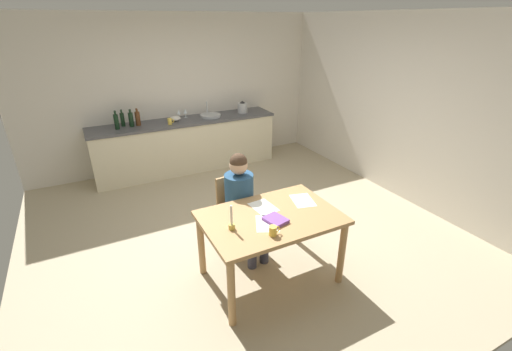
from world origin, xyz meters
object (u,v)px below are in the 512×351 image
candlestick (232,223)px  bottle_vinegar (122,119)px  mixing_bowl (175,118)px  chair_at_table (236,209)px  bottle_sauce (138,118)px  wine_glass_near_sink (185,111)px  book_magazine (276,220)px  bottle_oil (116,121)px  dining_table (271,225)px  coffee_mug (273,231)px  stovetop_kettle (242,107)px  sink_unit (210,115)px  bottle_wine_red (131,119)px  teacup_on_counter (170,121)px  person_seated (242,199)px  wine_glass_by_kettle (179,112)px

candlestick → bottle_vinegar: bearing=97.5°
mixing_bowl → chair_at_table: bearing=-90.7°
bottle_sauce → wine_glass_near_sink: (0.83, 0.12, -0.01)m
bottle_vinegar → book_magazine: bearing=-75.9°
bottle_oil → mixing_bowl: 0.95m
dining_table → book_magazine: bearing=-95.8°
coffee_mug → stovetop_kettle: size_ratio=0.49×
mixing_bowl → candlestick: bearing=-96.9°
bottle_oil → coffee_mug: bearing=-76.5°
sink_unit → bottle_wine_red: (-1.34, 0.01, 0.10)m
dining_table → bottle_sauce: 3.33m
candlestick → wine_glass_near_sink: bearing=79.8°
coffee_mug → teacup_on_counter: (-0.03, 3.35, 0.16)m
dining_table → stovetop_kettle: size_ratio=6.01×
coffee_mug → bottle_oil: bearing=103.5°
person_seated → teacup_on_counter: (-0.12, 2.52, 0.27)m
chair_at_table → bottle_vinegar: 2.79m
dining_table → bottle_sauce: bearing=101.2°
person_seated → coffee_mug: bearing=-96.3°
chair_at_table → teacup_on_counter: size_ratio=7.85×
coffee_mug → book_magazine: bearing=54.4°
bottle_sauce → wine_glass_near_sink: bearing=8.3°
dining_table → chair_at_table: bearing=95.4°
dining_table → wine_glass_by_kettle: size_ratio=8.59×
sink_unit → mixing_bowl: sink_unit is taller
stovetop_kettle → book_magazine: bearing=-110.4°
bottle_wine_red → teacup_on_counter: bottle_wine_red is taller
mixing_bowl → coffee_mug: bearing=-91.8°
bottle_vinegar → bottle_sauce: bearing=-16.4°
sink_unit → stovetop_kettle: (0.63, -0.00, 0.08)m
sink_unit → bottle_oil: (-1.57, -0.04, 0.10)m
chair_at_table → wine_glass_near_sink: bearing=84.7°
stovetop_kettle → person_seated: bearing=-115.5°
stovetop_kettle → wine_glass_near_sink: size_ratio=1.43×
bottle_sauce → mixing_bowl: bearing=-0.8°
bottle_oil → bottle_wine_red: 0.23m
coffee_mug → stovetop_kettle: (1.36, 3.50, 0.21)m
dining_table → person_seated: bearing=95.4°
wine_glass_near_sink → mixing_bowl: bearing=-149.5°
chair_at_table → bottle_sauce: 2.67m
dining_table → book_magazine: size_ratio=6.29×
coffee_mug → bottle_vinegar: bearing=101.4°
stovetop_kettle → teacup_on_counter: (-1.39, -0.15, -0.05)m
mixing_bowl → person_seated: bearing=-90.3°
book_magazine → teacup_on_counter: teacup_on_counter is taller
coffee_mug → wine_glass_near_sink: wine_glass_near_sink is taller
bottle_oil → teacup_on_counter: 0.82m
sink_unit → wine_glass_by_kettle: sink_unit is taller
person_seated → bottle_oil: 2.81m
dining_table → candlestick: 0.46m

